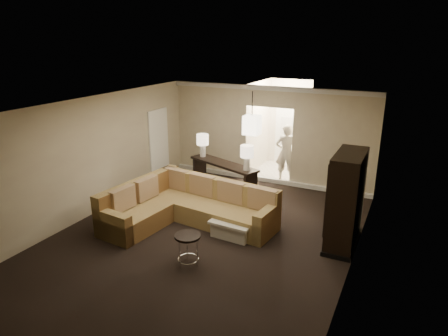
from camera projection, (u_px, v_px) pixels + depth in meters
The scene contains 19 objects.
ground at pixel (202, 240), 8.44m from camera, with size 8.00×8.00×0.00m, color black.
wall_back at pixel (269, 135), 11.41m from camera, with size 6.00×0.04×2.80m, color beige.
wall_front at pixel (31, 283), 4.59m from camera, with size 6.00×0.04×2.80m, color beige.
wall_left at pixel (87, 158), 9.25m from camera, with size 0.04×8.00×2.80m, color beige.
wall_right at pixel (355, 204), 6.75m from camera, with size 0.04×8.00×2.80m, color beige.
ceiling at pixel (199, 108), 7.56m from camera, with size 6.00×8.00×0.02m, color silver.
crown_molding at pixel (270, 88), 10.95m from camera, with size 6.00×0.10×0.12m, color silver.
baseboard at pixel (266, 180), 11.79m from camera, with size 6.00×0.10×0.12m, color silver.
side_door at pixel (159, 145), 11.74m from camera, with size 0.05×0.90×2.10m, color white.
foyer at pixel (283, 129), 12.59m from camera, with size 1.44×2.02×2.80m.
sectional_sofa at pixel (186, 207), 9.11m from camera, with size 3.48×2.67×0.97m.
coffee_table at pixel (236, 225), 8.66m from camera, with size 0.97×0.97×0.38m.
console_table at pixel (224, 175), 10.86m from camera, with size 2.22×1.21×0.84m.
armoire at pixel (345, 202), 7.98m from camera, with size 0.58×1.36×1.96m.
drink_table at pixel (188, 243), 7.41m from camera, with size 0.49×0.49×0.61m.
table_lamp_left at pixel (203, 142), 11.19m from camera, with size 0.34×0.34×0.65m.
table_lamp_right at pixel (247, 154), 10.05m from camera, with size 0.34×0.34×0.65m.
pendant_light at pixel (252, 125), 10.13m from camera, with size 0.38×0.38×1.09m.
person at pixel (286, 150), 11.63m from camera, with size 0.68×0.45×1.88m, color #EEE3C9.
Camera 1 is at (3.73, -6.57, 4.10)m, focal length 32.00 mm.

